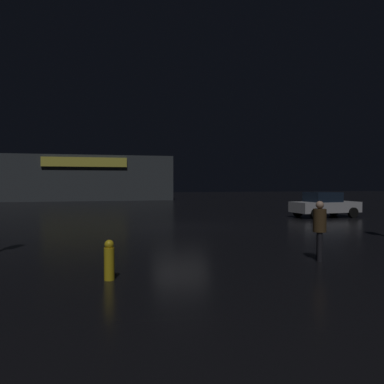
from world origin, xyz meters
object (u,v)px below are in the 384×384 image
store_building (86,178)px  car_near (324,205)px  fire_hydrant (109,260)px  pedestrian (320,226)px

store_building → car_near: 30.74m
store_building → fire_hydrant: 39.00m
store_building → car_near: size_ratio=4.86×
pedestrian → fire_hydrant: 5.45m
store_building → car_near: store_building is taller
car_near → fire_hydrant: (-12.75, -11.68, -0.32)m
pedestrian → fire_hydrant: (-5.39, -0.65, -0.49)m
car_near → store_building: bearing=117.4°
store_building → pedestrian: bearing=-80.0°
store_building → fire_hydrant: size_ratio=22.88×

